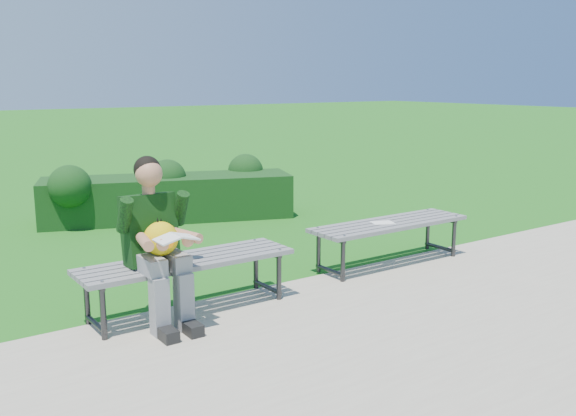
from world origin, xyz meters
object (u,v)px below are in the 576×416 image
Objects in this scene: hedge at (167,194)px; bench_right at (390,227)px; bench_left at (187,265)px; paper_sheet at (383,223)px; seated_boy at (157,237)px.

hedge is 1.93× the size of bench_right.
bench_left is 6.90× the size of paper_sheet.
bench_right reaches higher than paper_sheet.
seated_boy is (-2.64, -0.17, 0.30)m from bench_right.
paper_sheet is at bearing 1.92° from bench_left.
hedge is 1.93× the size of bench_left.
paper_sheet is at bearing 180.00° from bench_right.
bench_right is at bearing 1.83° from bench_left.
bench_left is 1.00× the size of bench_right.
seated_boy is 5.04× the size of paper_sheet.
bench_left is (-1.41, -3.54, 0.06)m from hedge.
seated_boy reaches higher than bench_right.
hedge is at bearing 105.05° from bench_right.
seated_boy reaches higher than paper_sheet.
bench_left is at bearing -111.74° from hedge.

